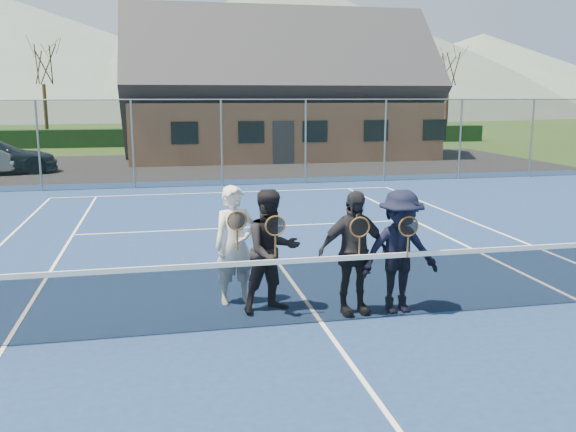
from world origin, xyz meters
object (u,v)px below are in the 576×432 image
clubhouse (277,79)px  player_d (400,252)px  player_b (272,251)px  player_c (353,253)px  tennis_net (321,287)px  player_a (235,245)px

clubhouse → player_d: 24.15m
player_b → player_d: bearing=-13.1°
player_b → player_c: same height
tennis_net → player_a: (-1.05, 1.08, 0.38)m
player_b → player_d: (1.79, -0.42, -0.00)m
player_c → player_d: same height
player_a → player_b: 0.66m
player_a → player_c: same height
tennis_net → clubhouse: (4.00, 24.00, 3.45)m
player_a → player_d: size_ratio=1.00×
player_a → player_c: (1.59, -0.79, -0.00)m
tennis_net → player_c: bearing=28.5°
player_b → player_c: 1.16m
player_c → player_d: 0.68m
player_b → player_c: size_ratio=1.00×
player_d → clubhouse: bearing=83.3°
player_c → player_d: size_ratio=1.00×
player_c → tennis_net: bearing=-151.5°
player_c → player_d: (0.67, -0.09, -0.00)m
tennis_net → player_c: 0.72m
player_b → player_d: same height
clubhouse → player_d: (-2.78, -23.80, -3.07)m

